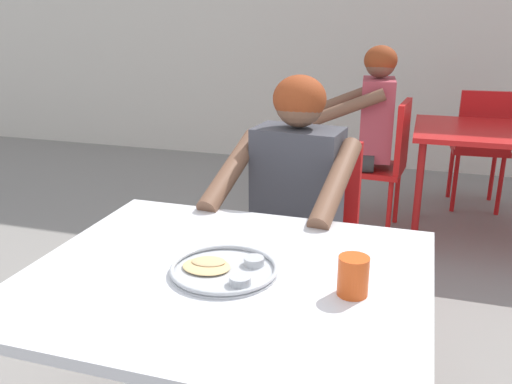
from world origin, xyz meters
TOP-DOWN VIEW (x-y plane):
  - table_foreground at (0.08, 0.06)m, footprint 1.08×0.92m
  - thali_tray at (0.08, 0.05)m, footprint 0.29×0.29m
  - drinking_cup at (0.42, 0.04)m, footprint 0.08×0.08m
  - chair_foreground at (0.10, 0.98)m, footprint 0.48×0.46m
  - diner_foreground at (0.08, 0.75)m, footprint 0.53×0.58m
  - table_background_red at (0.96, 2.34)m, footprint 0.92×0.77m
  - chair_red_left at (0.33, 2.33)m, footprint 0.45×0.43m
  - chair_red_far at (0.96, 2.93)m, footprint 0.41×0.43m
  - patron_background at (0.17, 2.33)m, footprint 0.58×0.53m

SIDE VIEW (x-z plane):
  - chair_red_left at x=0.33m, z-range 0.06..0.93m
  - chair_foreground at x=0.10m, z-range 0.07..0.95m
  - chair_red_far at x=0.96m, z-range 0.07..0.96m
  - table_background_red at x=0.96m, z-range 0.27..0.99m
  - table_foreground at x=0.08m, z-range 0.30..1.03m
  - diner_foreground at x=0.08m, z-range 0.12..1.30m
  - patron_background at x=0.17m, z-range 0.12..1.32m
  - thali_tray at x=0.08m, z-range 0.73..0.76m
  - drinking_cup at x=0.42m, z-range 0.74..0.84m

